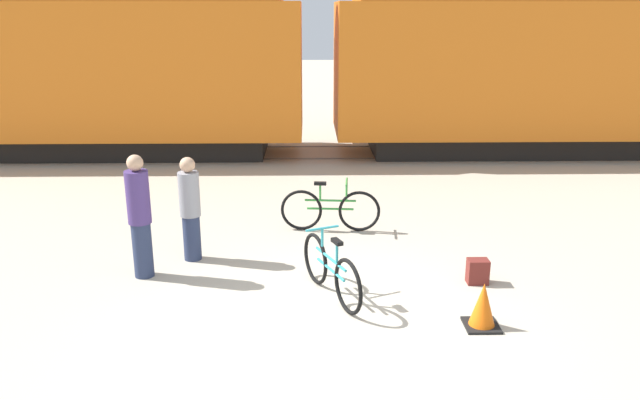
% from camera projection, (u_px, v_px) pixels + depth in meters
% --- Properties ---
extents(ground_plane, '(80.00, 80.00, 0.00)m').
position_uv_depth(ground_plane, '(333.00, 326.00, 7.33)').
color(ground_plane, '#B2A893').
extents(freight_train, '(24.68, 2.83, 5.08)m').
position_uv_depth(freight_train, '(319.00, 47.00, 15.37)').
color(freight_train, black).
rests_on(freight_train, ground_plane).
extents(rail_near, '(36.68, 0.07, 0.01)m').
position_uv_depth(rail_near, '(319.00, 159.00, 15.47)').
color(rail_near, '#4C4238').
rests_on(rail_near, ground_plane).
extents(rail_far, '(36.68, 0.07, 0.01)m').
position_uv_depth(rail_far, '(318.00, 146.00, 16.84)').
color(rail_far, '#4C4238').
rests_on(rail_far, ground_plane).
extents(bicycle_teal, '(0.71, 1.55, 0.87)m').
position_uv_depth(bicycle_teal, '(331.00, 270.00, 7.95)').
color(bicycle_teal, black).
rests_on(bicycle_teal, ground_plane).
extents(bicycle_green, '(1.66, 0.46, 0.86)m').
position_uv_depth(bicycle_green, '(330.00, 209.00, 10.37)').
color(bicycle_green, black).
rests_on(bicycle_green, ground_plane).
extents(person_in_grey, '(0.30, 0.30, 1.55)m').
position_uv_depth(person_in_grey, '(190.00, 209.00, 9.05)').
color(person_in_grey, '#283351').
rests_on(person_in_grey, ground_plane).
extents(person_in_purple, '(0.32, 0.32, 1.73)m').
position_uv_depth(person_in_purple, '(140.00, 216.00, 8.44)').
color(person_in_purple, '#283351').
rests_on(person_in_purple, ground_plane).
extents(backpack, '(0.28, 0.20, 0.34)m').
position_uv_depth(backpack, '(478.00, 271.00, 8.42)').
color(backpack, maroon).
rests_on(backpack, ground_plane).
extents(traffic_cone, '(0.40, 0.40, 0.55)m').
position_uv_depth(traffic_cone, '(483.00, 307.00, 7.23)').
color(traffic_cone, black).
rests_on(traffic_cone, ground_plane).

